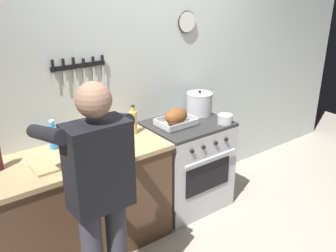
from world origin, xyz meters
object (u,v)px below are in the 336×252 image
Objects in this scene: saucepan at (225,119)px; cutting_board at (57,163)px; person_cook at (99,191)px; bottle_dish_soap at (53,137)px; bottle_cooking_oil at (133,122)px; stove at (187,164)px; stock_pot at (199,103)px; roasting_pan at (176,118)px.

saucepan is 1.60m from cutting_board.
person_cook is 6.85× the size of bottle_dish_soap.
person_cook reaches higher than bottle_cooking_oil.
saucepan is 0.40× the size of cutting_board.
stove is 1.53m from person_cook.
cutting_board is (-1.58, -0.20, -0.10)m from stock_pot.
person_cook is at bearing -133.58° from bottle_cooking_oil.
person_cook is 1.62m from saucepan.
cutting_board is 0.31m from bottle_dish_soap.
cutting_board is at bearing 4.11° from person_cook.
person_cook is 0.89m from bottle_dish_soap.
bottle_cooking_oil reaches higher than cutting_board.
saucepan reaches higher than stove.
bottle_dish_soap is at bearing 71.70° from cutting_board.
person_cook is 1.05m from bottle_cooking_oil.
stove is 0.61m from saucepan.
saucepan is at bearing -73.59° from person_cook.
roasting_pan is at bearing -163.96° from stock_pot.
bottle_cooking_oil is 0.69m from bottle_dish_soap.
cutting_board is 0.79m from bottle_cooking_oil.
person_cook is at bearing -152.44° from stock_pot.
bottle_dish_soap is at bearing 169.21° from bottle_cooking_oil.
cutting_board is at bearing -175.90° from roasting_pan.
roasting_pan is 0.40m from stock_pot.
person_cook is 11.64× the size of saucepan.
person_cook is 1.34m from roasting_pan.
roasting_pan reaches higher than stove.
stove is at bearing -61.96° from person_cook.
cutting_board reaches higher than stove.
bottle_cooking_oil is (0.77, 0.16, 0.10)m from cutting_board.
cutting_board is at bearing -108.30° from bottle_dish_soap.
roasting_pan is 1.45× the size of bottle_dish_soap.
cutting_board is 1.35× the size of bottle_cooking_oil.
roasting_pan is at bearing 4.10° from cutting_board.
stove is 3.38× the size of bottle_cooking_oil.
person_cook reaches higher than roasting_pan.
cutting_board is (-1.60, 0.15, -0.03)m from saucepan.
roasting_pan is at bearing -58.94° from person_cook.
stock_pot is (0.38, 0.11, 0.04)m from roasting_pan.
saucepan is 0.89m from bottle_cooking_oil.
person_cook is at bearing -152.05° from stove.
person_cook is 6.24× the size of bottle_cooking_oil.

